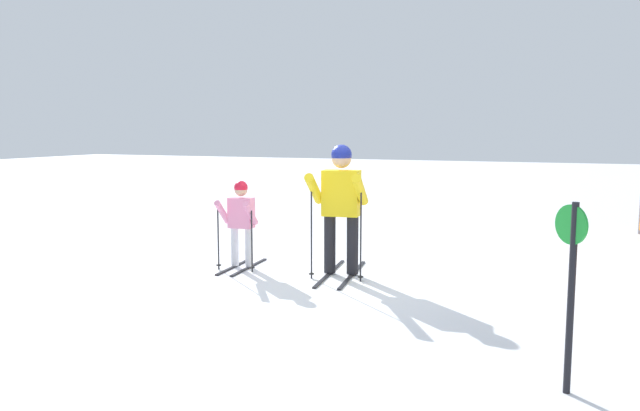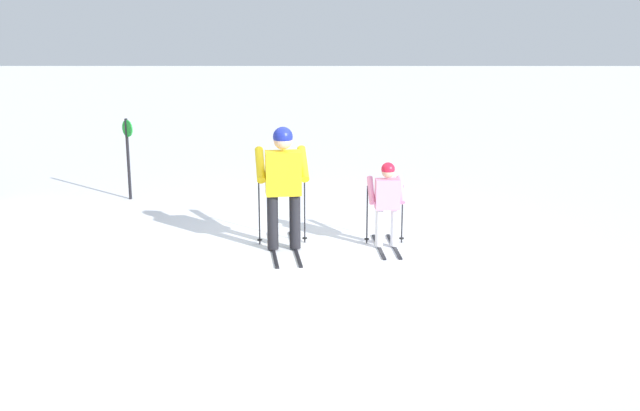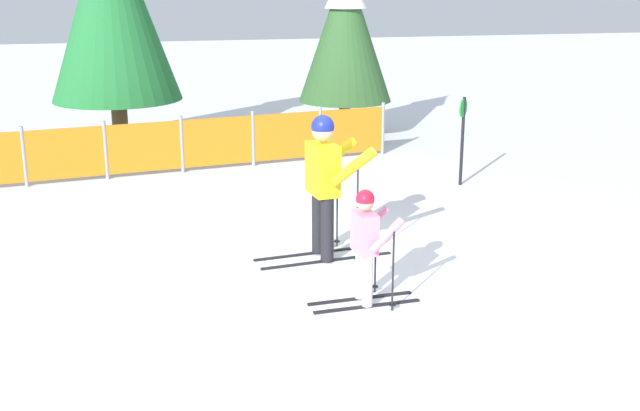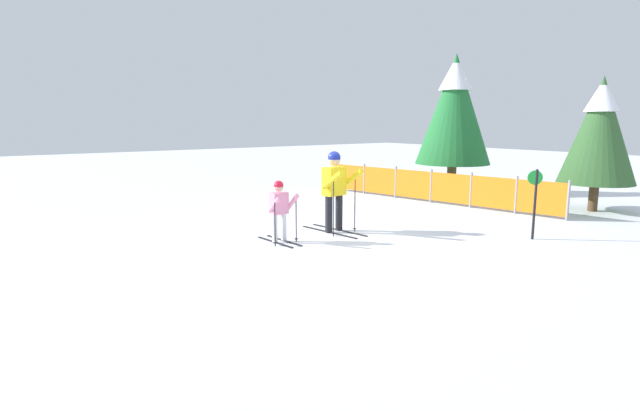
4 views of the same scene
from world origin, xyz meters
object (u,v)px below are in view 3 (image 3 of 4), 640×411
trail_marker (463,131)px  conifer_far (346,30)px  conifer_near (111,1)px  skier_adult (325,174)px  skier_child (366,238)px  safety_fence (182,144)px

trail_marker → conifer_far: bearing=101.2°
conifer_far → conifer_near: conifer_near is taller
trail_marker → skier_adult: bearing=-135.7°
skier_adult → skier_child: skier_adult is taller
skier_child → trail_marker: bearing=52.7°
skier_child → skier_adult: bearing=89.8°
safety_fence → conifer_near: size_ratio=1.67×
conifer_far → skier_child: bearing=-103.0°
conifer_far → conifer_near: bearing=-177.2°
skier_adult → conifer_near: bearing=102.6°
skier_child → conifer_far: size_ratio=0.35×
conifer_near → trail_marker: (5.15, -3.85, -1.83)m
safety_fence → conifer_far: conifer_far is taller
conifer_near → trail_marker: bearing=-36.8°
skier_child → trail_marker: 4.90m
skier_adult → safety_fence: size_ratio=0.23×
skier_child → conifer_near: (-2.46, 7.95, 1.99)m
trail_marker → skier_child: bearing=-123.2°
conifer_near → skier_child: bearing=-72.8°
conifer_far → trail_marker: 4.32m
skier_child → trail_marker: (2.68, 4.10, 0.16)m
conifer_far → skier_adult: bearing=-106.2°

